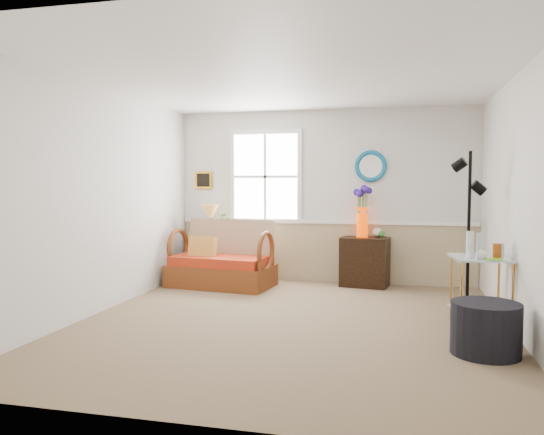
% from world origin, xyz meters
% --- Properties ---
extents(floor, '(4.50, 5.00, 0.01)m').
position_xyz_m(floor, '(0.00, 0.00, 0.00)').
color(floor, '#826A52').
rests_on(floor, ground).
extents(ceiling, '(4.50, 5.00, 0.01)m').
position_xyz_m(ceiling, '(0.00, 0.00, 2.60)').
color(ceiling, white).
rests_on(ceiling, walls).
extents(walls, '(4.51, 5.01, 2.60)m').
position_xyz_m(walls, '(0.00, 0.00, 1.30)').
color(walls, silver).
rests_on(walls, floor).
extents(wainscot, '(4.46, 0.02, 0.90)m').
position_xyz_m(wainscot, '(0.00, 2.48, 0.45)').
color(wainscot, tan).
rests_on(wainscot, walls).
extents(chair_rail, '(4.46, 0.04, 0.06)m').
position_xyz_m(chair_rail, '(0.00, 2.47, 0.92)').
color(chair_rail, white).
rests_on(chair_rail, walls).
extents(window, '(1.14, 0.06, 1.44)m').
position_xyz_m(window, '(-0.90, 2.47, 1.60)').
color(window, white).
rests_on(window, walls).
extents(picture, '(0.28, 0.03, 0.28)m').
position_xyz_m(picture, '(-1.92, 2.48, 1.55)').
color(picture, '#B2791B').
rests_on(picture, walls).
extents(mirror, '(0.47, 0.07, 0.47)m').
position_xyz_m(mirror, '(0.70, 2.48, 1.75)').
color(mirror, teal).
rests_on(mirror, walls).
extents(loveseat, '(1.55, 1.00, 0.96)m').
position_xyz_m(loveseat, '(-1.39, 1.77, 0.48)').
color(loveseat, brown).
rests_on(loveseat, floor).
extents(throw_pillow, '(0.43, 0.17, 0.42)m').
position_xyz_m(throw_pillow, '(-1.65, 1.71, 0.52)').
color(throw_pillow, orange).
rests_on(throw_pillow, loveseat).
extents(lamp_stand, '(0.42, 0.42, 0.66)m').
position_xyz_m(lamp_stand, '(-1.71, 2.23, 0.33)').
color(lamp_stand, black).
rests_on(lamp_stand, floor).
extents(table_lamp, '(0.36, 0.36, 0.51)m').
position_xyz_m(table_lamp, '(-1.71, 2.21, 0.91)').
color(table_lamp, '#B08033').
rests_on(table_lamp, lamp_stand).
extents(potted_plant, '(0.39, 0.42, 0.30)m').
position_xyz_m(potted_plant, '(-1.57, 2.29, 0.81)').
color(potted_plant, '#3C762C').
rests_on(potted_plant, lamp_stand).
extents(cabinet, '(0.72, 0.52, 0.71)m').
position_xyz_m(cabinet, '(0.64, 2.26, 0.36)').
color(cabinet, black).
rests_on(cabinet, floor).
extents(flower_vase, '(0.28, 0.28, 0.73)m').
position_xyz_m(flower_vase, '(0.60, 2.30, 1.08)').
color(flower_vase, '#E13800').
rests_on(flower_vase, cabinet).
extents(side_table, '(0.63, 0.63, 0.74)m').
position_xyz_m(side_table, '(1.95, 0.31, 0.37)').
color(side_table, '#B78136').
rests_on(side_table, floor).
extents(tabletop_items, '(0.45, 0.45, 0.26)m').
position_xyz_m(tabletop_items, '(1.98, 0.29, 0.86)').
color(tabletop_items, silver).
rests_on(tabletop_items, side_table).
extents(floor_lamp, '(0.34, 0.34, 1.86)m').
position_xyz_m(floor_lamp, '(1.88, 0.80, 0.93)').
color(floor_lamp, black).
rests_on(floor_lamp, floor).
extents(ottoman, '(0.74, 0.74, 0.46)m').
position_xyz_m(ottoman, '(1.86, -0.62, 0.23)').
color(ottoman, black).
rests_on(ottoman, floor).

